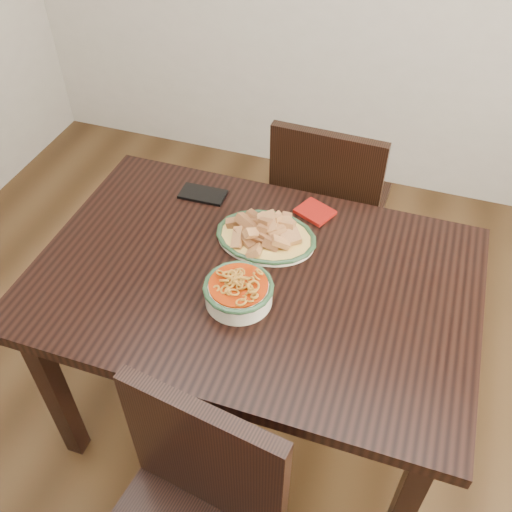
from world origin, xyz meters
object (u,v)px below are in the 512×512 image
(fish_plate, at_px, (266,229))
(noodle_bowl, at_px, (239,290))
(chair_far, at_px, (328,204))
(smartphone, at_px, (203,194))
(dining_table, at_px, (254,295))

(fish_plate, relative_size, noodle_bowl, 1.56)
(fish_plate, xyz_separation_m, noodle_bowl, (0.01, -0.26, -0.00))
(chair_far, height_order, fish_plate, chair_far)
(noodle_bowl, bearing_deg, smartphone, 124.37)
(noodle_bowl, xyz_separation_m, smartphone, (-0.28, 0.40, -0.04))
(fish_plate, bearing_deg, noodle_bowl, -88.86)
(dining_table, bearing_deg, chair_far, 83.71)
(fish_plate, height_order, smartphone, fish_plate)
(fish_plate, bearing_deg, dining_table, -85.00)
(dining_table, bearing_deg, noodle_bowl, -94.58)
(chair_far, xyz_separation_m, smartphone, (-0.36, -0.40, 0.26))
(fish_plate, xyz_separation_m, smartphone, (-0.27, 0.14, -0.04))
(chair_far, distance_m, smartphone, 0.60)
(dining_table, bearing_deg, smartphone, 133.63)
(dining_table, xyz_separation_m, chair_far, (0.08, 0.70, -0.16))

